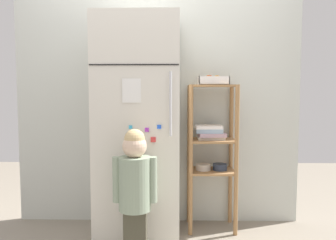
{
  "coord_description": "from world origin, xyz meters",
  "views": [
    {
      "loc": [
        0.15,
        -2.76,
        1.21
      ],
      "look_at": [
        0.1,
        0.02,
        0.98
      ],
      "focal_mm": 36.13,
      "sensor_mm": 36.0,
      "label": 1
    }
  ],
  "objects_px": {
    "refrigerator": "(139,129)",
    "child_standing": "(135,183)",
    "fruit_bin": "(213,81)",
    "pantry_shelf_unit": "(211,144)"
  },
  "relations": [
    {
      "from": "pantry_shelf_unit",
      "to": "fruit_bin",
      "type": "distance_m",
      "value": 0.55
    },
    {
      "from": "refrigerator",
      "to": "child_standing",
      "type": "xyz_separation_m",
      "value": [
        0.02,
        -0.49,
        -0.33
      ]
    },
    {
      "from": "refrigerator",
      "to": "fruit_bin",
      "type": "xyz_separation_m",
      "value": [
        0.63,
        0.14,
        0.4
      ]
    },
    {
      "from": "refrigerator",
      "to": "child_standing",
      "type": "bearing_deg",
      "value": -87.51
    },
    {
      "from": "refrigerator",
      "to": "child_standing",
      "type": "relative_size",
      "value": 1.89
    },
    {
      "from": "refrigerator",
      "to": "fruit_bin",
      "type": "distance_m",
      "value": 0.76
    },
    {
      "from": "refrigerator",
      "to": "pantry_shelf_unit",
      "type": "distance_m",
      "value": 0.65
    },
    {
      "from": "fruit_bin",
      "to": "pantry_shelf_unit",
      "type": "bearing_deg",
      "value": 125.85
    },
    {
      "from": "child_standing",
      "to": "fruit_bin",
      "type": "relative_size",
      "value": 3.75
    },
    {
      "from": "refrigerator",
      "to": "pantry_shelf_unit",
      "type": "bearing_deg",
      "value": 13.74
    }
  ]
}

